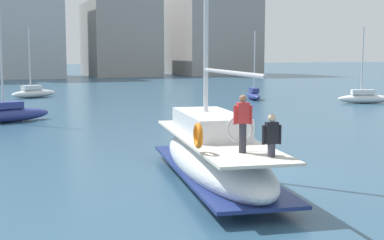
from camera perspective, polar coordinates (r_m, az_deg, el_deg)
ground_plane at (r=19.18m, az=6.70°, el=-5.55°), size 400.00×400.00×0.00m
main_sailboat at (r=17.69m, az=2.32°, el=-3.58°), size 3.84×9.85×12.66m
moored_sloop_near at (r=34.82m, az=-18.58°, el=0.74°), size 5.24×3.08×8.69m
moored_sloop_far at (r=49.63m, az=6.44°, el=2.68°), size 2.03×4.16×6.11m
moored_catamaran at (r=47.72m, az=17.61°, el=2.27°), size 4.65×2.76×6.33m
moored_cutter_left at (r=53.38m, az=-16.21°, el=2.80°), size 4.69×3.29×6.51m
waterfront_buildings at (r=99.63m, az=-17.32°, el=10.37°), size 87.57×19.07×25.35m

